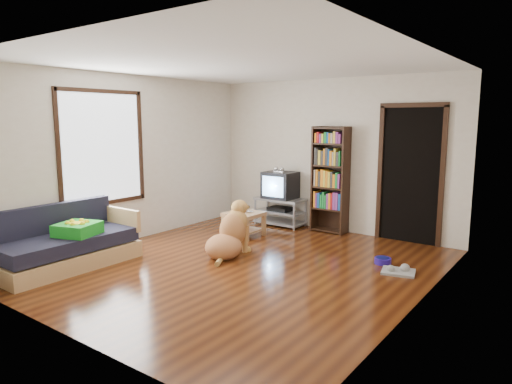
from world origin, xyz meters
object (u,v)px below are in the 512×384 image
Objects in this scene: green_cushion at (78,229)px; bookshelf at (330,174)px; coffee_table at (244,219)px; tv_stand at (280,211)px; crt_tv at (281,185)px; grey_rag at (398,272)px; dog at (230,235)px; laptop at (243,212)px; dog_bowl at (383,261)px; sofa at (67,247)px.

bookshelf reaches higher than green_cushion.
coffee_table is (0.80, 2.52, -0.22)m from green_cushion.
tv_stand is 1.64× the size of coffee_table.
coffee_table is at bearing -131.94° from bookshelf.
crt_tv is (0.00, 0.02, 0.47)m from tv_stand.
grey_rag is at bearing 13.71° from green_cushion.
dog reaches higher than coffee_table.
laptop is at bearing 53.62° from green_cushion.
bookshelf is at bearing 45.12° from green_cushion.
crt_tv is at bearing 153.06° from grey_rag.
laptop is 1.06m from tv_stand.
tv_stand reaches higher than dog_bowl.
dog is (0.51, -0.95, -0.12)m from laptop.
sofa is (-1.92, -3.72, -0.74)m from bookshelf.
dog is at bearing -163.07° from grey_rag.
crt_tv is 3.81m from sofa.
tv_stand reaches higher than coffee_table.
bookshelf reaches higher than sofa.
green_cushion is 2.16× the size of dog_bowl.
bookshelf is 4.26m from sofa.
grey_rag is at bearing -26.94° from crt_tv.
green_cushion reaches higher than laptop.
laptop reaches higher than grey_rag.
dog_bowl is at bearing 18.98° from green_cushion.
tv_stand reaches higher than grey_rag.
sofa is (-3.63, -2.30, 0.25)m from grey_rag.
crt_tv is 2.12m from dog.
coffee_table is (-2.40, 0.06, 0.24)m from dog_bowl.
bookshelf is (0.95, 0.09, 0.73)m from tv_stand.
tv_stand is at bearing 57.98° from green_cushion.
bookshelf reaches higher than crt_tv.
laptop is 1.37× the size of dog_bowl.
crt_tv is at bearing 63.79° from laptop.
dog_bowl is at bearing -24.43° from laptop.
bookshelf is at bearing 140.20° from dog_bowl.
sofa is at bearing -109.52° from coffee_table.
dog_bowl is 4.20m from sofa.
coffee_table is at bearing 70.48° from sofa.
green_cushion is at bearing -142.51° from dog_bowl.
sofa is 1.85× the size of dog.
grey_rag is at bearing -29.63° from laptop.
sofa is at bearing -131.25° from dog.
crt_tv is at bearing 154.98° from dog_bowl.
laptop reaches higher than coffee_table.
dog_bowl is 0.12× the size of bookshelf.
laptop is 1.62m from bookshelf.
green_cushion is at bearing -131.55° from laptop.
dog_bowl is at bearing 25.85° from dog.
bookshelf is (0.95, 0.07, 0.26)m from crt_tv.
sofa reaches higher than coffee_table.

